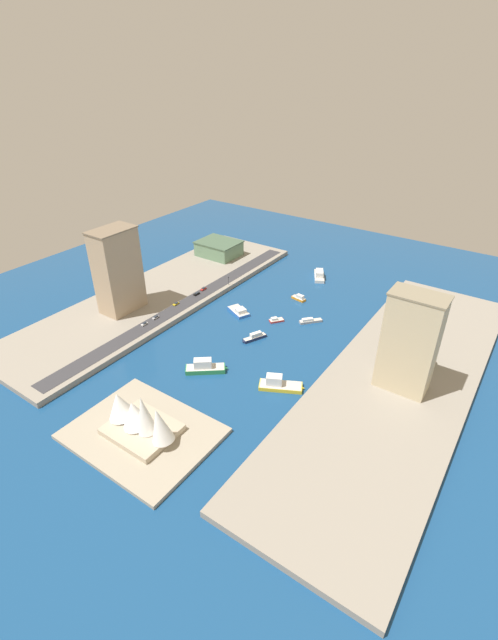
{
  "coord_description": "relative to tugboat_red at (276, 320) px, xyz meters",
  "views": [
    {
      "loc": [
        -124.8,
        193.84,
        146.18
      ],
      "look_at": [
        12.87,
        -4.85,
        2.69
      ],
      "focal_mm": 24.55,
      "sensor_mm": 36.0,
      "label": 1
    }
  ],
  "objects": [
    {
      "name": "terminal_long_green",
      "position": [
        95.2,
        -61.61,
        8.48
      ],
      "size": [
        33.95,
        27.61,
        12.23
      ],
      "color": "slate",
      "rests_on": "quay_east"
    },
    {
      "name": "van_white",
      "position": [
        62.52,
        55.94,
        3.26
      ],
      "size": [
        1.91,
        4.45,
        1.59
      ],
      "color": "black",
      "rests_on": "road_strip"
    },
    {
      "name": "quay_west",
      "position": [
        -86.61,
        17.23,
        0.65
      ],
      "size": [
        70.0,
        240.0,
        3.37
      ],
      "primitive_type": "cube",
      "color": "gray",
      "rests_on": "ground_plane"
    },
    {
      "name": "peninsula_point",
      "position": [
        -3.33,
        120.23,
        -0.03
      ],
      "size": [
        64.05,
        49.72,
        2.0
      ],
      "primitive_type": "cube",
      "color": "#A89E89",
      "rests_on": "ground_plane"
    },
    {
      "name": "taxi_yellow_cab",
      "position": [
        64.57,
        24.84,
        3.21
      ],
      "size": [
        2.18,
        4.92,
        1.45
      ],
      "color": "black",
      "rests_on": "road_strip"
    },
    {
      "name": "quay_east",
      "position": [
        86.56,
        17.23,
        0.65
      ],
      "size": [
        70.0,
        240.0,
        3.37
      ],
      "primitive_type": "cube",
      "color": "gray",
      "rests_on": "ground_plane"
    },
    {
      "name": "road_strip",
      "position": [
        60.65,
        17.23,
        2.41
      ],
      "size": [
        11.0,
        228.0,
        0.15
      ],
      "primitive_type": "cube",
      "color": "#38383D",
      "rests_on": "quay_east"
    },
    {
      "name": "catamaran_blue",
      "position": [
        26.27,
        4.89,
        0.47
      ],
      "size": [
        19.03,
        14.85,
        4.41
      ],
      "color": "blue",
      "rests_on": "ground_plane"
    },
    {
      "name": "ground_plane",
      "position": [
        -0.02,
        17.23,
        -1.03
      ],
      "size": [
        440.0,
        440.0,
        0.0
      ],
      "primitive_type": "plane",
      "color": "navy"
    },
    {
      "name": "ferry_green_doubledeck",
      "position": [
        3.95,
        67.39,
        1.67
      ],
      "size": [
        21.23,
        18.85,
        7.7
      ],
      "color": "#2D8C4C",
      "rests_on": "ground_plane"
    },
    {
      "name": "ferry_yellow_fast",
      "position": [
        -36.47,
        56.67,
        1.41
      ],
      "size": [
        23.46,
        17.15,
        7.55
      ],
      "color": "yellow",
      "rests_on": "ground_plane"
    },
    {
      "name": "pickup_red",
      "position": [
        63.56,
        -2.91,
        3.33
      ],
      "size": [
        2.0,
        4.9,
        1.73
      ],
      "color": "black",
      "rests_on": "road_strip"
    },
    {
      "name": "yacht_sleek_gray",
      "position": [
        -18.91,
        -11.39,
        0.21
      ],
      "size": [
        12.49,
        13.62,
        3.22
      ],
      "color": "#999EA3",
      "rests_on": "ground_plane"
    },
    {
      "name": "patrol_launch_navy",
      "position": [
        -0.54,
        25.67,
        0.62
      ],
      "size": [
        9.41,
        16.27,
        4.45
      ],
      "color": "#1E284C",
      "rests_on": "ground_plane"
    },
    {
      "name": "tugboat_red",
      "position": [
        0.0,
        0.0,
        0.0
      ],
      "size": [
        9.0,
        9.92,
        2.96
      ],
      "color": "red",
      "rests_on": "ground_plane"
    },
    {
      "name": "suv_black",
      "position": [
        62.58,
        5.68,
        3.3
      ],
      "size": [
        1.95,
        5.08,
        1.65
      ],
      "color": "black",
      "rests_on": "road_strip"
    },
    {
      "name": "traffic_light_waterfront",
      "position": [
        53.76,
        -20.12,
        6.68
      ],
      "size": [
        0.36,
        0.36,
        6.5
      ],
      "color": "black",
      "rests_on": "quay_east"
    },
    {
      "name": "opera_landmark",
      "position": [
        -2.32,
        120.23,
        9.02
      ],
      "size": [
        39.12,
        24.73,
        21.65
      ],
      "color": "#BCAD93",
      "rests_on": "peninsula_point"
    },
    {
      "name": "sedan_silver",
      "position": [
        62.49,
        46.17,
        3.33
      ],
      "size": [
        1.86,
        4.84,
        1.75
      ],
      "color": "black",
      "rests_on": "road_strip"
    },
    {
      "name": "ferry_white_commuter",
      "position": [
        7.25,
        -75.89,
        1.42
      ],
      "size": [
        16.51,
        22.41,
        6.51
      ],
      "color": "silver",
      "rests_on": "ground_plane"
    },
    {
      "name": "park_tree_cluster",
      "position": [
        -92.82,
        -4.07,
        8.79
      ],
      "size": [
        12.95,
        13.55,
        10.41
      ],
      "color": "brown",
      "rests_on": "quay_west"
    },
    {
      "name": "water_taxi_orange",
      "position": [
        2.37,
        -34.67,
        0.53
      ],
      "size": [
        11.8,
        5.74,
        4.2
      ],
      "color": "orange",
      "rests_on": "ground_plane"
    },
    {
      "name": "office_block_beige",
      "position": [
        -88.74,
        23.64,
        28.63
      ],
      "size": [
        26.14,
        15.27,
        52.53
      ],
      "color": "#C6B793",
      "rests_on": "quay_west"
    },
    {
      "name": "apartment_midrise_tan",
      "position": [
        89.85,
        48.52,
        29.9
      ],
      "size": [
        17.83,
        28.4,
        55.07
      ],
      "color": "tan",
      "rests_on": "quay_east"
    }
  ]
}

